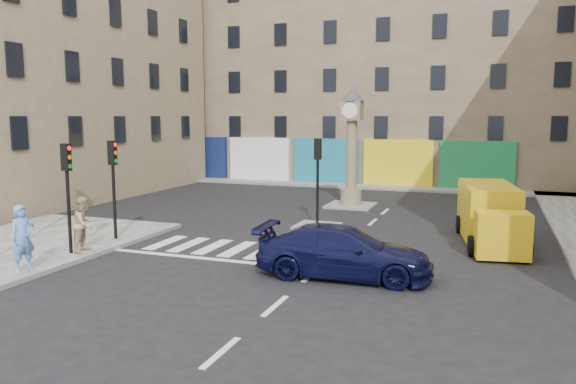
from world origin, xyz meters
The scene contains 14 objects.
ground centered at (0.00, 0.00, 0.00)m, with size 120.00×120.00×0.00m, color black.
sidewalk_far centered at (-4.00, 22.20, 0.07)m, with size 32.00×2.40×0.15m, color gray.
island_near centered at (-2.00, 8.00, 0.06)m, with size 1.80×1.80×0.12m, color gray.
island_far centered at (-2.00, 14.00, 0.06)m, with size 2.40×2.40×0.12m, color gray.
building_far centered at (-4.00, 28.00, 8.50)m, with size 32.00×10.00×17.00m, color #87775A.
building_left centered at (-19.00, 12.00, 7.50)m, with size 8.00×20.00×15.00m, color #937F60.
traffic_light_left_near centered at (-8.30, 0.20, 2.62)m, with size 0.28×0.22×3.70m.
traffic_light_left_far centered at (-8.30, 2.60, 2.62)m, with size 0.28×0.22×3.70m.
traffic_light_island centered at (-2.00, 8.00, 2.59)m, with size 0.28×0.22×3.70m.
clock_pillar centered at (-2.00, 14.00, 3.55)m, with size 1.20×1.20×6.10m.
navy_sedan centered at (0.95, 1.15, 0.76)m, with size 2.12×5.21×1.51m, color black.
yellow_van centered at (4.95, 7.42, 1.07)m, with size 2.74×6.13×2.16m.
pedestrian_blue centered at (-8.00, -2.10, 1.15)m, with size 0.73×0.48×2.01m, color #618CDF.
pedestrian_tan centered at (-8.00, 0.57, 1.10)m, with size 0.92×0.72×1.89m, color tan.
Camera 1 is at (5.00, -14.65, 4.75)m, focal length 35.00 mm.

